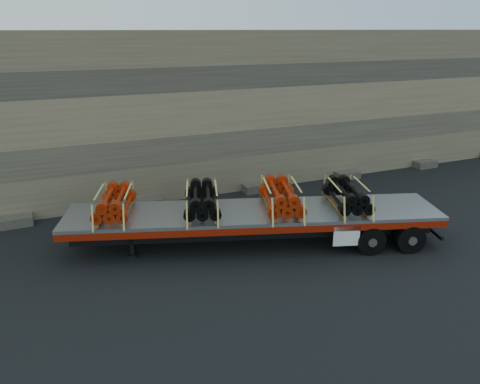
# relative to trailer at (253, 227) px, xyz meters

# --- Properties ---
(ground) EXTENTS (120.00, 120.00, 0.00)m
(ground) POSITION_rel_trailer_xyz_m (0.43, 0.30, -0.63)
(ground) COLOR black
(ground) RESTS_ON ground
(rock_wall) EXTENTS (44.00, 3.00, 7.00)m
(rock_wall) POSITION_rel_trailer_xyz_m (0.43, 6.80, 2.87)
(rock_wall) COLOR #7A6B54
(rock_wall) RESTS_ON ground
(trailer) EXTENTS (12.66, 6.17, 1.25)m
(trailer) POSITION_rel_trailer_xyz_m (0.00, 0.00, 0.00)
(trailer) COLOR #A8AAAF
(trailer) RESTS_ON ground
(bundle_front) EXTENTS (1.77, 2.49, 0.80)m
(bundle_front) POSITION_rel_trailer_xyz_m (-4.34, 1.41, 1.03)
(bundle_front) COLOR #AB2509
(bundle_front) RESTS_ON trailer
(bundle_midfront) EXTENTS (1.82, 2.56, 0.82)m
(bundle_midfront) POSITION_rel_trailer_xyz_m (-1.64, 0.53, 1.04)
(bundle_midfront) COLOR black
(bundle_midfront) RESTS_ON trailer
(bundle_midrear) EXTENTS (1.91, 2.69, 0.86)m
(bundle_midrear) POSITION_rel_trailer_xyz_m (0.89, -0.29, 1.06)
(bundle_midrear) COLOR #AB2509
(bundle_midrear) RESTS_ON trailer
(bundle_rear) EXTENTS (1.80, 2.53, 0.81)m
(bundle_rear) POSITION_rel_trailer_xyz_m (3.04, -0.99, 1.03)
(bundle_rear) COLOR black
(bundle_rear) RESTS_ON trailer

